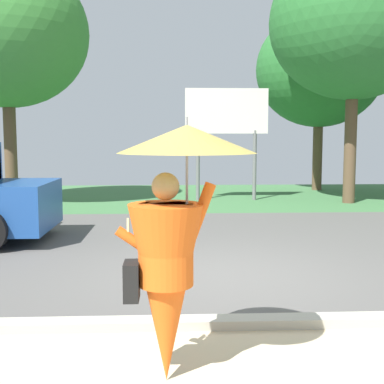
% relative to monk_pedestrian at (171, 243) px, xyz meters
% --- Properties ---
extents(ground_plane, '(40.00, 22.00, 0.20)m').
position_rel_monk_pedestrian_xyz_m(ground_plane, '(0.77, 6.09, -1.19)').
color(ground_plane, '#565451').
extents(monk_pedestrian, '(1.12, 1.09, 2.13)m').
position_rel_monk_pedestrian_xyz_m(monk_pedestrian, '(0.00, 0.00, 0.00)').
color(monk_pedestrian, '#E55B19').
rests_on(monk_pedestrian, ground_plane).
extents(roadside_billboard, '(2.60, 0.12, 3.50)m').
position_rel_monk_pedestrian_xyz_m(roadside_billboard, '(1.82, 11.98, 1.41)').
color(roadside_billboard, slate).
rests_on(roadside_billboard, ground_plane).
extents(tree_left_far, '(4.97, 4.97, 7.61)m').
position_rel_monk_pedestrian_xyz_m(tree_left_far, '(5.46, 11.09, 4.20)').
color(tree_left_far, brown).
rests_on(tree_left_far, ground_plane).
extents(tree_center_back, '(4.66, 4.66, 7.07)m').
position_rel_monk_pedestrian_xyz_m(tree_center_back, '(-4.60, 11.10, 3.79)').
color(tree_center_back, brown).
rests_on(tree_center_back, ground_plane).
extents(tree_right_far, '(4.70, 4.70, 6.64)m').
position_rel_monk_pedestrian_xyz_m(tree_right_far, '(5.62, 14.95, 3.35)').
color(tree_right_far, brown).
rests_on(tree_right_far, ground_plane).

